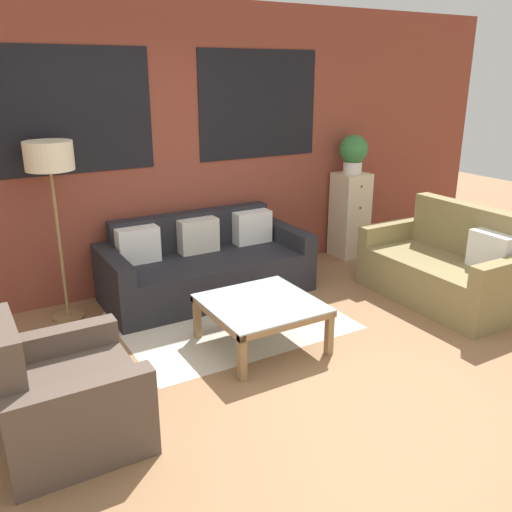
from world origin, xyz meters
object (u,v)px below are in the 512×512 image
(settee_vintage, at_px, (445,269))
(potted_plant, at_px, (353,152))
(armchair_corner, at_px, (64,398))
(drawer_cabinet, at_px, (350,215))
(floor_lamp, at_px, (50,165))
(coffee_table, at_px, (261,308))
(couch_dark, at_px, (205,267))

(settee_vintage, relative_size, potted_plant, 3.46)
(armchair_corner, height_order, drawer_cabinet, drawer_cabinet)
(drawer_cabinet, distance_m, potted_plant, 0.75)
(armchair_corner, height_order, floor_lamp, floor_lamp)
(coffee_table, relative_size, floor_lamp, 0.54)
(drawer_cabinet, bearing_deg, armchair_corner, -153.23)
(drawer_cabinet, bearing_deg, settee_vintage, -92.61)
(settee_vintage, distance_m, coffee_table, 2.03)
(settee_vintage, height_order, coffee_table, settee_vintage)
(armchair_corner, bearing_deg, coffee_table, 14.60)
(settee_vintage, distance_m, armchair_corner, 3.67)
(armchair_corner, relative_size, coffee_table, 1.01)
(couch_dark, relative_size, potted_plant, 4.60)
(couch_dark, bearing_deg, coffee_table, -93.78)
(armchair_corner, xyz_separation_m, drawer_cabinet, (3.73, 1.88, 0.23))
(couch_dark, height_order, armchair_corner, armchair_corner)
(settee_vintage, distance_m, potted_plant, 1.80)
(coffee_table, height_order, floor_lamp, floor_lamp)
(couch_dark, xyz_separation_m, settee_vintage, (1.95, -1.31, 0.03))
(couch_dark, bearing_deg, armchair_corner, -135.97)
(settee_vintage, relative_size, drawer_cabinet, 1.52)
(coffee_table, bearing_deg, potted_plant, 34.75)
(couch_dark, distance_m, drawer_cabinet, 2.04)
(floor_lamp, distance_m, potted_plant, 3.36)
(settee_vintage, bearing_deg, potted_plant, 87.39)
(settee_vintage, xyz_separation_m, coffee_table, (-2.03, 0.08, 0.02))
(armchair_corner, distance_m, drawer_cabinet, 4.18)
(drawer_cabinet, height_order, potted_plant, potted_plant)
(couch_dark, distance_m, settee_vintage, 2.35)
(armchair_corner, xyz_separation_m, coffee_table, (1.63, 0.42, 0.05))
(armchair_corner, relative_size, drawer_cabinet, 0.86)
(drawer_cabinet, xyz_separation_m, potted_plant, (-0.00, 0.00, 0.75))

